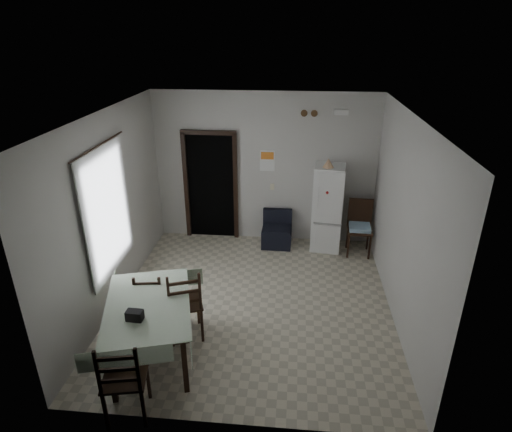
{
  "coord_description": "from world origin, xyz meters",
  "views": [
    {
      "loc": [
        0.57,
        -5.52,
        3.96
      ],
      "look_at": [
        0.0,
        0.5,
        1.25
      ],
      "focal_mm": 30.0,
      "sensor_mm": 36.0,
      "label": 1
    }
  ],
  "objects_px": {
    "fridge": "(327,208)",
    "dining_chair_near_head": "(125,376)",
    "navy_seat": "(277,229)",
    "dining_chair_far_left": "(152,299)",
    "dining_table": "(151,331)",
    "corner_chair": "(360,229)",
    "dining_chair_far_right": "(184,302)"
  },
  "relations": [
    {
      "from": "dining_table",
      "to": "dining_chair_far_left",
      "type": "distance_m",
      "value": 0.63
    },
    {
      "from": "navy_seat",
      "to": "corner_chair",
      "type": "height_order",
      "value": "corner_chair"
    },
    {
      "from": "dining_table",
      "to": "dining_chair_far_right",
      "type": "bearing_deg",
      "value": 38.57
    },
    {
      "from": "dining_chair_near_head",
      "to": "dining_chair_far_right",
      "type": "bearing_deg",
      "value": -113.97
    },
    {
      "from": "navy_seat",
      "to": "dining_chair_far_right",
      "type": "relative_size",
      "value": 0.63
    },
    {
      "from": "corner_chair",
      "to": "dining_chair_far_left",
      "type": "distance_m",
      "value": 4.0
    },
    {
      "from": "fridge",
      "to": "dining_table",
      "type": "xyz_separation_m",
      "value": [
        -2.38,
        -3.24,
        -0.42
      ]
    },
    {
      "from": "fridge",
      "to": "corner_chair",
      "type": "relative_size",
      "value": 1.59
    },
    {
      "from": "fridge",
      "to": "dining_chair_near_head",
      "type": "bearing_deg",
      "value": -112.73
    },
    {
      "from": "corner_chair",
      "to": "dining_chair_near_head",
      "type": "bearing_deg",
      "value": -123.75
    },
    {
      "from": "fridge",
      "to": "dining_chair_far_left",
      "type": "distance_m",
      "value": 3.69
    },
    {
      "from": "fridge",
      "to": "dining_chair_far_right",
      "type": "bearing_deg",
      "value": -119.54
    },
    {
      "from": "dining_chair_near_head",
      "to": "dining_table",
      "type": "bearing_deg",
      "value": -99.97
    },
    {
      "from": "dining_table",
      "to": "dining_chair_far_right",
      "type": "xyz_separation_m",
      "value": [
        0.33,
        0.46,
        0.14
      ]
    },
    {
      "from": "navy_seat",
      "to": "dining_chair_far_left",
      "type": "bearing_deg",
      "value": -120.56
    },
    {
      "from": "corner_chair",
      "to": "dining_table",
      "type": "distance_m",
      "value": 4.27
    },
    {
      "from": "corner_chair",
      "to": "dining_chair_far_left",
      "type": "xyz_separation_m",
      "value": [
        -3.16,
        -2.45,
        -0.06
      ]
    },
    {
      "from": "corner_chair",
      "to": "dining_chair_far_right",
      "type": "height_order",
      "value": "dining_chair_far_right"
    },
    {
      "from": "dining_chair_far_left",
      "to": "dining_chair_near_head",
      "type": "distance_m",
      "value": 1.52
    },
    {
      "from": "fridge",
      "to": "dining_chair_far_left",
      "type": "xyz_separation_m",
      "value": [
        -2.56,
        -2.63,
        -0.37
      ]
    },
    {
      "from": "dining_chair_far_left",
      "to": "dining_chair_near_head",
      "type": "bearing_deg",
      "value": 90.27
    },
    {
      "from": "fridge",
      "to": "dining_chair_far_right",
      "type": "xyz_separation_m",
      "value": [
        -2.05,
        -2.78,
        -0.28
      ]
    },
    {
      "from": "dining_table",
      "to": "corner_chair",
      "type": "bearing_deg",
      "value": 29.66
    },
    {
      "from": "fridge",
      "to": "dining_table",
      "type": "bearing_deg",
      "value": -119.4
    },
    {
      "from": "corner_chair",
      "to": "dining_chair_near_head",
      "type": "relative_size",
      "value": 0.97
    },
    {
      "from": "dining_chair_far_right",
      "to": "dining_chair_near_head",
      "type": "xyz_separation_m",
      "value": [
        -0.31,
        -1.36,
        -0.01
      ]
    },
    {
      "from": "navy_seat",
      "to": "fridge",
      "type": "bearing_deg",
      "value": 1.06
    },
    {
      "from": "corner_chair",
      "to": "dining_table",
      "type": "xyz_separation_m",
      "value": [
        -2.98,
        -3.05,
        -0.11
      ]
    },
    {
      "from": "dining_chair_far_left",
      "to": "fridge",
      "type": "bearing_deg",
      "value": -141.37
    },
    {
      "from": "dining_chair_near_head",
      "to": "dining_chair_far_left",
      "type": "bearing_deg",
      "value": -93.82
    },
    {
      "from": "dining_chair_far_left",
      "to": "dining_table",
      "type": "bearing_deg",
      "value": 99.18
    },
    {
      "from": "dining_table",
      "to": "dining_chair_near_head",
      "type": "relative_size",
      "value": 1.46
    }
  ]
}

